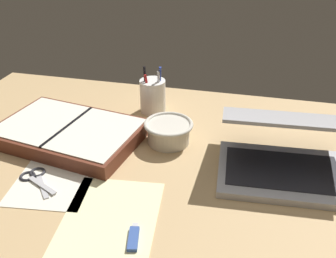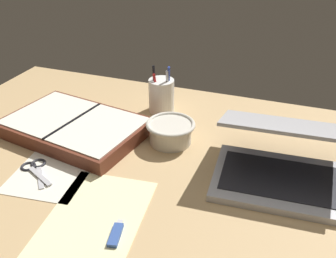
# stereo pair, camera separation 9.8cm
# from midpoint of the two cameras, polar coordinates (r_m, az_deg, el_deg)

# --- Properties ---
(desk_top) EXTENTS (1.40, 1.00, 0.02)m
(desk_top) POSITION_cam_midpoint_polar(r_m,az_deg,el_deg) (0.97, -1.26, -6.29)
(desk_top) COLOR tan
(desk_top) RESTS_ON ground
(laptop) EXTENTS (0.33, 0.31, 0.16)m
(laptop) POSITION_cam_midpoint_polar(r_m,az_deg,el_deg) (0.95, 19.86, -4.79)
(laptop) COLOR #B7B7BC
(laptop) RESTS_ON desk_top
(bowl) EXTENTS (0.14, 0.14, 0.06)m
(bowl) POSITION_cam_midpoint_polar(r_m,az_deg,el_deg) (1.04, 3.09, -0.44)
(bowl) COLOR silver
(bowl) RESTS_ON desk_top
(pen_cup) EXTENTS (0.08, 0.08, 0.16)m
(pen_cup) POSITION_cam_midpoint_polar(r_m,az_deg,el_deg) (1.20, 1.34, 5.12)
(pen_cup) COLOR white
(pen_cup) RESTS_ON desk_top
(planner) EXTENTS (0.43, 0.32, 0.05)m
(planner) POSITION_cam_midpoint_polar(r_m,az_deg,el_deg) (1.11, -11.61, 0.27)
(planner) COLOR brown
(planner) RESTS_ON desk_top
(scissors) EXTENTS (0.12, 0.11, 0.01)m
(scissors) POSITION_cam_midpoint_polar(r_m,az_deg,el_deg) (0.99, -16.98, -5.76)
(scissors) COLOR #B7B7BC
(scissors) RESTS_ON desk_top
(paper_sheet_front) EXTENTS (0.23, 0.30, 0.00)m
(paper_sheet_front) POSITION_cam_midpoint_polar(r_m,az_deg,el_deg) (0.82, -7.62, -13.32)
(paper_sheet_front) COLOR #F4EFB2
(paper_sheet_front) RESTS_ON desk_top
(paper_sheet_beside_planner) EXTENTS (0.21, 0.26, 0.00)m
(paper_sheet_beside_planner) POSITION_cam_midpoint_polar(r_m,az_deg,el_deg) (0.98, -14.06, -6.00)
(paper_sheet_beside_planner) COLOR silver
(paper_sheet_beside_planner) RESTS_ON desk_top
(usb_drive) EXTENTS (0.03, 0.07, 0.01)m
(usb_drive) POSITION_cam_midpoint_polar(r_m,az_deg,el_deg) (0.78, -4.27, -15.87)
(usb_drive) COLOR #33519E
(usb_drive) RESTS_ON desk_top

